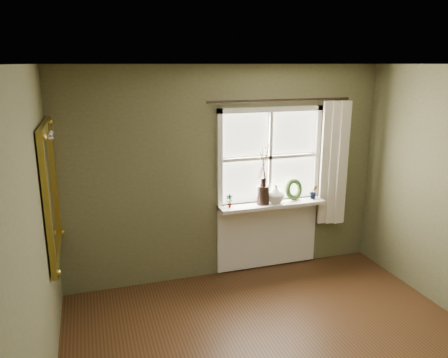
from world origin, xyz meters
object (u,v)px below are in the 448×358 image
Objects in this scene: gilt_mirror at (51,192)px; dark_jug at (263,195)px; wreath at (294,192)px; cream_vase at (276,194)px.

dark_jug is at bearing 9.97° from gilt_mirror.
gilt_mirror is (-2.83, -0.46, 0.39)m from wreath.
cream_vase is 2.62m from gilt_mirror.
wreath is (0.44, 0.04, -0.01)m from dark_jug.
gilt_mirror reaches higher than wreath.
dark_jug is 0.44m from wreath.
cream_vase is at bearing 0.00° from dark_jug.
wreath is at bearing 8.53° from cream_vase.
dark_jug is at bearing 165.90° from wreath.
dark_jug is 0.83× the size of wreath.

